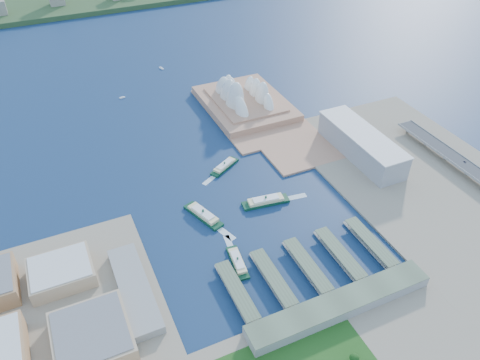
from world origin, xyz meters
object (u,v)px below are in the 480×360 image
toaster_building (361,144)px  ferry_c (238,261)px  car_c (465,162)px  opera_house (245,90)px  ferry_b (225,165)px  ferry_d (266,200)px  ferry_a (203,213)px

toaster_building → ferry_c: size_ratio=3.09×
car_c → opera_house: bearing=-55.5°
ferry_b → ferry_d: 93.81m
opera_house → ferry_a: size_ratio=3.02×
toaster_building → ferry_b: bearing=164.0°
car_c → ferry_d: bearing=-10.4°
ferry_a → ferry_b: size_ratio=1.17×
ferry_b → ferry_a: bearing=-67.8°
opera_house → ferry_b: bearing=-124.4°
ferry_d → car_c: 285.83m
ferry_c → ferry_d: ferry_d is taller
toaster_building → ferry_a: (-253.64, -28.69, -14.87)m
toaster_building → ferry_b: (-189.74, 54.41, -15.70)m
ferry_c → ferry_d: bearing=-126.8°
opera_house → ferry_b: (-99.74, -145.59, -27.20)m
opera_house → ferry_d: bearing=-109.0°
ferry_b → ferry_c: 179.68m
opera_house → ferry_d: size_ratio=2.96×
ferry_a → ferry_c: bearing=-105.0°
ferry_a → car_c: size_ratio=13.99×
ferry_d → car_c: car_c is taller
ferry_c → ferry_b: bearing=-101.6°
ferry_a → ferry_d: size_ratio=0.98×
ferry_b → car_c: car_c is taller
opera_house → ferry_c: size_ratio=3.59×
ferry_c → ferry_a: bearing=-78.6°
ferry_b → car_c: size_ratio=11.92×
ferry_c → opera_house: bearing=-109.5°
toaster_building → ferry_a: 255.69m
ferry_d → opera_house: bearing=-11.9°
ferry_d → car_c: (281.01, -51.39, 9.72)m
toaster_building → ferry_d: bearing=-167.6°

